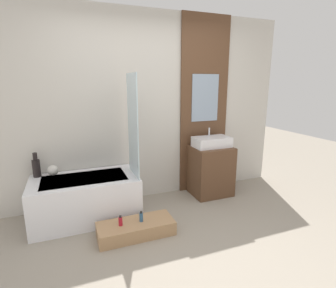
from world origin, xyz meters
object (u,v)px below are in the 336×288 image
Objects in this scene: bottle_soap_secondary at (141,217)px; vase_tall_dark at (36,167)px; bathtub at (86,198)px; wooden_step_bench at (136,229)px; vase_round_light at (53,170)px; sink at (212,142)px; bottle_soap_primary at (120,221)px.

vase_tall_dark is at bearing 141.77° from bottle_soap_secondary.
bathtub is 10.62× the size of bottle_soap_secondary.
wooden_step_bench is 0.14m from bottle_soap_secondary.
wooden_step_bench is 1.28m from vase_round_light.
bottle_soap_primary is at bearing -155.60° from sink.
bottle_soap_secondary is at bearing -42.75° from vase_round_light.
bottle_soap_primary is (0.66, -0.83, -0.39)m from vase_round_light.
bottle_soap_secondary is (0.89, -0.83, -0.39)m from vase_round_light.
wooden_step_bench is (0.48, -0.59, -0.19)m from bathtub.
vase_round_light is (-0.35, 0.24, 0.33)m from bathtub.
vase_tall_dark is 0.19m from vase_round_light.
sink is 1.76× the size of vase_tall_dark.
sink reaches higher than vase_tall_dark.
bottle_soap_secondary is (0.23, -0.00, 0.00)m from bottle_soap_primary.
vase_tall_dark is 2.70× the size of bottle_soap_primary.
bathtub is at bearing -33.66° from vase_round_light.
sink is at bearing -3.83° from vase_round_light.
wooden_step_bench is 1.67m from sink.
bathtub is at bearing -177.13° from sink.
wooden_step_bench is at bearing -51.08° from bathtub.
vase_tall_dark reaches higher than bathtub.
sink is (1.33, 0.68, 0.73)m from wooden_step_bench.
sink is 1.76m from bottle_soap_primary.
vase_round_light is 1.09× the size of bottle_soap_secondary.
bottle_soap_secondary is (0.54, -0.59, -0.06)m from bathtub.
bottle_soap_primary is (-0.17, 0.00, 0.13)m from wooden_step_bench.
bottle_soap_primary is at bearing -45.10° from vase_tall_dark.
bottle_soap_secondary is at bearing -151.80° from sink.
vase_tall_dark is at bearing 154.47° from bathtub.
bottle_soap_secondary is at bearing -47.57° from bathtub.
vase_round_light is at bearing 137.25° from bottle_soap_secondary.
vase_tall_dark is 1.44m from bottle_soap_secondary.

